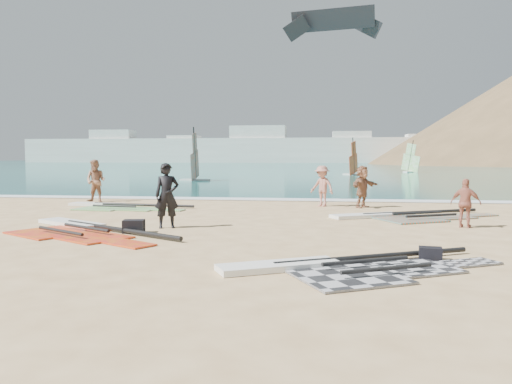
# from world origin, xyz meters

# --- Properties ---
(ground) EXTENTS (300.00, 300.00, 0.00)m
(ground) POSITION_xyz_m (0.00, 0.00, 0.00)
(ground) COLOR #DFBB82
(ground) RESTS_ON ground
(sea) EXTENTS (300.00, 240.00, 0.06)m
(sea) POSITION_xyz_m (0.00, 132.00, 0.00)
(sea) COLOR #0B4B52
(sea) RESTS_ON ground
(surf_line) EXTENTS (300.00, 1.20, 0.04)m
(surf_line) POSITION_xyz_m (0.00, 12.30, 0.00)
(surf_line) COLOR white
(surf_line) RESTS_ON ground
(far_town) EXTENTS (160.00, 8.00, 12.00)m
(far_town) POSITION_xyz_m (-15.72, 150.00, 4.49)
(far_town) COLOR white
(far_town) RESTS_ON ground
(rig_grey) EXTENTS (5.67, 3.85, 0.20)m
(rig_grey) POSITION_xyz_m (2.24, -2.73, 0.05)
(rig_grey) COLOR black
(rig_grey) RESTS_ON ground
(rig_green) EXTENTS (5.82, 2.65, 0.20)m
(rig_green) POSITION_xyz_m (-6.99, 7.72, 0.05)
(rig_green) COLOR green
(rig_green) RESTS_ON ground
(rig_orange) EXTENTS (6.16, 4.15, 0.20)m
(rig_orange) POSITION_xyz_m (4.68, 5.85, 0.05)
(rig_orange) COLOR #FB5823
(rig_orange) RESTS_ON ground
(rig_red) EXTENTS (5.74, 4.70, 0.21)m
(rig_red) POSITION_xyz_m (-5.22, 1.24, 0.05)
(rig_red) COLOR red
(rig_red) RESTS_ON ground
(gear_bag_near) EXTENTS (0.66, 0.53, 0.37)m
(gear_bag_near) POSITION_xyz_m (-3.52, 1.17, 0.19)
(gear_bag_near) COLOR black
(gear_bag_near) RESTS_ON ground
(gear_bag_far) EXTENTS (0.50, 0.38, 0.28)m
(gear_bag_far) POSITION_xyz_m (4.09, -1.56, 0.14)
(gear_bag_far) COLOR black
(gear_bag_far) RESTS_ON ground
(person_wetsuit) EXTENTS (0.85, 0.71, 1.98)m
(person_wetsuit) POSITION_xyz_m (-2.88, 2.25, 0.99)
(person_wetsuit) COLOR black
(person_wetsuit) RESTS_ON ground
(beachgoer_left) EXTENTS (1.03, 0.83, 2.02)m
(beachgoer_left) POSITION_xyz_m (-9.00, 10.19, 1.01)
(beachgoer_left) COLOR #A46F52
(beachgoer_left) RESTS_ON ground
(beachgoer_mid) EXTENTS (1.32, 1.20, 1.78)m
(beachgoer_mid) POSITION_xyz_m (1.75, 9.51, 0.89)
(beachgoer_mid) COLOR #B67362
(beachgoer_mid) RESTS_ON ground
(beachgoer_back) EXTENTS (0.96, 0.69, 1.51)m
(beachgoer_back) POSITION_xyz_m (6.15, 3.57, 0.75)
(beachgoer_back) COLOR #B36752
(beachgoer_back) RESTS_ON ground
(beachgoer_right) EXTENTS (1.45, 1.63, 1.79)m
(beachgoer_right) POSITION_xyz_m (3.45, 9.24, 0.90)
(beachgoer_right) COLOR #976446
(beachgoer_right) RESTS_ON ground
(windsurfer_left) EXTENTS (2.63, 3.19, 4.76)m
(windsurfer_left) POSITION_xyz_m (-9.45, 30.17, 1.36)
(windsurfer_left) COLOR white
(windsurfer_left) RESTS_ON ground
(windsurfer_centre) EXTENTS (2.47, 2.71, 4.36)m
(windsurfer_centre) POSITION_xyz_m (5.07, 46.04, 1.28)
(windsurfer_centre) COLOR white
(windsurfer_centre) RESTS_ON ground
(windsurfer_right) EXTENTS (2.15, 2.20, 4.36)m
(windsurfer_right) POSITION_xyz_m (13.14, 56.51, 1.28)
(windsurfer_right) COLOR white
(windsurfer_right) RESTS_ON ground
(kitesurf_kite) EXTENTS (8.97, 2.38, 2.79)m
(kitesurf_kite) POSITION_xyz_m (2.38, 34.93, 14.50)
(kitesurf_kite) COLOR #232127
(kitesurf_kite) RESTS_ON ground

